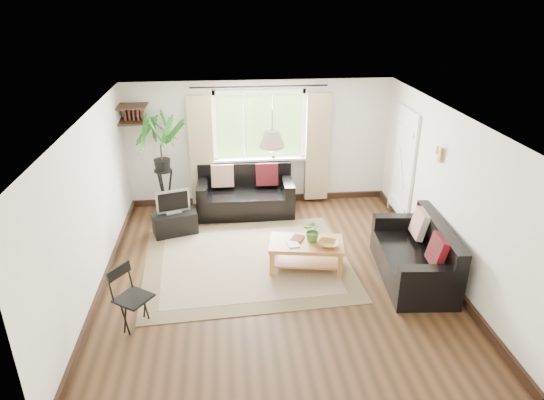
{
  "coord_description": "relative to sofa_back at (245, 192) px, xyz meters",
  "views": [
    {
      "loc": [
        -0.67,
        -6.13,
        3.95
      ],
      "look_at": [
        0.0,
        0.4,
        1.05
      ],
      "focal_mm": 32.0,
      "sensor_mm": 36.0,
      "label": 1
    }
  ],
  "objects": [
    {
      "name": "ceiling",
      "position": [
        0.31,
        -2.25,
        1.98
      ],
      "size": [
        5.5,
        5.5,
        0.0
      ],
      "primitive_type": "plane",
      "rotation": [
        3.14,
        0.0,
        0.0
      ],
      "color": "white",
      "rests_on": "floor"
    },
    {
      "name": "bowl",
      "position": [
        1.1,
        -2.25,
        0.07
      ],
      "size": [
        0.38,
        0.38,
        0.07
      ],
      "primitive_type": "imported",
      "rotation": [
        0.0,
        0.0,
        -0.33
      ],
      "color": "olive",
      "rests_on": "coffee_table"
    },
    {
      "name": "rug",
      "position": [
        -0.08,
        -1.84,
        -0.41
      ],
      "size": [
        3.29,
        2.87,
        0.02
      ],
      "primitive_type": "cube",
      "rotation": [
        0.0,
        0.0,
        0.06
      ],
      "color": "#B8A88E",
      "rests_on": "floor"
    },
    {
      "name": "window",
      "position": [
        0.31,
        0.46,
        1.13
      ],
      "size": [
        2.5,
        0.16,
        2.16
      ],
      "primitive_type": null,
      "color": "white",
      "rests_on": "wall_back"
    },
    {
      "name": "wall_right",
      "position": [
        2.81,
        -2.25,
        0.78
      ],
      "size": [
        0.02,
        5.5,
        2.4
      ],
      "primitive_type": "cube",
      "color": "white",
      "rests_on": "floor"
    },
    {
      "name": "wall_front",
      "position": [
        0.31,
        -5.0,
        0.78
      ],
      "size": [
        5.0,
        0.02,
        2.4
      ],
      "primitive_type": "cube",
      "color": "white",
      "rests_on": "floor"
    },
    {
      "name": "tv_stand",
      "position": [
        -1.27,
        -0.73,
        -0.22
      ],
      "size": [
        0.82,
        0.6,
        0.39
      ],
      "primitive_type": "cube",
      "rotation": [
        0.0,
        0.0,
        0.28
      ],
      "color": "black",
      "rests_on": "floor"
    },
    {
      "name": "wall_back",
      "position": [
        0.31,
        0.5,
        0.78
      ],
      "size": [
        5.0,
        0.02,
        2.4
      ],
      "primitive_type": "cube",
      "color": "white",
      "rests_on": "floor"
    },
    {
      "name": "corner_shelf",
      "position": [
        -1.94,
        0.25,
        1.47
      ],
      "size": [
        0.5,
        0.5,
        0.34
      ],
      "primitive_type": null,
      "color": "black",
      "rests_on": "wall_back"
    },
    {
      "name": "floor",
      "position": [
        0.31,
        -2.25,
        -0.42
      ],
      "size": [
        5.5,
        5.5,
        0.0
      ],
      "primitive_type": "plane",
      "color": "black",
      "rests_on": "ground"
    },
    {
      "name": "book_b",
      "position": [
        0.61,
        -1.94,
        0.04
      ],
      "size": [
        0.26,
        0.29,
        0.02
      ],
      "primitive_type": "imported",
      "rotation": [
        0.0,
        0.0,
        -0.47
      ],
      "color": "#4F261F",
      "rests_on": "coffee_table"
    },
    {
      "name": "sill_plant",
      "position": [
        0.56,
        0.38,
        0.65
      ],
      "size": [
        0.14,
        0.1,
        0.27
      ],
      "primitive_type": "imported",
      "color": "#2D6023",
      "rests_on": "window"
    },
    {
      "name": "sofa_right",
      "position": [
        2.32,
        -2.5,
        -0.01
      ],
      "size": [
        1.81,
        1.01,
        0.82
      ],
      "primitive_type": null,
      "rotation": [
        0.0,
        0.0,
        -1.66
      ],
      "color": "black",
      "rests_on": "floor"
    },
    {
      "name": "pendant_lamp",
      "position": [
        0.31,
        -1.85,
        1.63
      ],
      "size": [
        0.36,
        0.36,
        0.54
      ],
      "primitive_type": null,
      "color": "beige",
      "rests_on": "ceiling"
    },
    {
      "name": "wall_sconce",
      "position": [
        2.74,
        -1.95,
        1.32
      ],
      "size": [
        0.12,
        0.12,
        0.28
      ],
      "primitive_type": null,
      "color": "beige",
      "rests_on": "wall_right"
    },
    {
      "name": "book_a",
      "position": [
        0.51,
        -2.15,
        0.04
      ],
      "size": [
        0.19,
        0.24,
        0.02
      ],
      "primitive_type": "imported",
      "rotation": [
        0.0,
        0.0,
        0.1
      ],
      "color": "white",
      "rests_on": "coffee_table"
    },
    {
      "name": "coffee_table",
      "position": [
        0.8,
        -2.1,
        -0.19
      ],
      "size": [
        1.18,
        0.77,
        0.45
      ],
      "primitive_type": null,
      "rotation": [
        0.0,
        0.0,
        -0.17
      ],
      "color": "#995E32",
      "rests_on": "floor"
    },
    {
      "name": "tv",
      "position": [
        -1.27,
        -0.73,
        0.19
      ],
      "size": [
        0.59,
        0.34,
        0.43
      ],
      "primitive_type": null,
      "rotation": [
        0.0,
        0.0,
        0.28
      ],
      "color": "#A5A5AA",
      "rests_on": "tv_stand"
    },
    {
      "name": "sofa_back",
      "position": [
        0.0,
        0.0,
        0.0
      ],
      "size": [
        1.8,
        0.93,
        0.84
      ],
      "primitive_type": null,
      "rotation": [
        0.0,
        0.0,
        -0.02
      ],
      "color": "black",
      "rests_on": "floor"
    },
    {
      "name": "table_plant",
      "position": [
        0.91,
        -2.07,
        0.2
      ],
      "size": [
        0.36,
        0.33,
        0.34
      ],
      "primitive_type": "imported",
      "rotation": [
        0.0,
        0.0,
        -0.2
      ],
      "color": "#366A2A",
      "rests_on": "coffee_table"
    },
    {
      "name": "wall_left",
      "position": [
        -2.19,
        -2.25,
        0.78
      ],
      "size": [
        0.02,
        5.5,
        2.4
      ],
      "primitive_type": "cube",
      "color": "white",
      "rests_on": "floor"
    },
    {
      "name": "palm_stand",
      "position": [
        -1.49,
        0.07,
        0.55
      ],
      "size": [
        0.91,
        0.91,
        1.93
      ],
      "primitive_type": null,
      "rotation": [
        0.0,
        0.0,
        -0.24
      ],
      "color": "black",
      "rests_on": "floor"
    },
    {
      "name": "folding_chair",
      "position": [
        -1.55,
        -3.25,
        -0.01
      ],
      "size": [
        0.59,
        0.59,
        0.81
      ],
      "primitive_type": null,
      "rotation": [
        0.0,
        0.0,
        0.96
      ],
      "color": "black",
      "rests_on": "floor"
    },
    {
      "name": "door",
      "position": [
        2.78,
        -0.55,
        0.58
      ],
      "size": [
        0.06,
        0.96,
        2.06
      ],
      "primitive_type": "cube",
      "color": "silver",
      "rests_on": "wall_right"
    }
  ]
}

